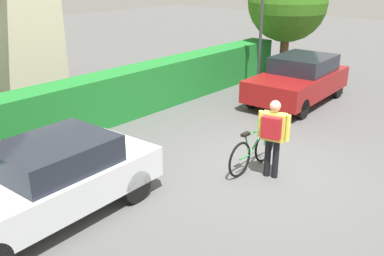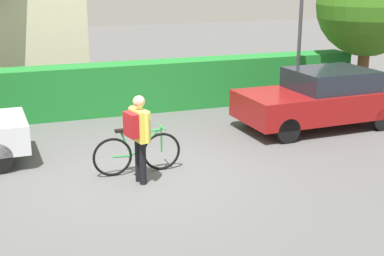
{
  "view_description": "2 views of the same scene",
  "coord_description": "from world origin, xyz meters",
  "px_view_note": "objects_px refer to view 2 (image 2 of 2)",
  "views": [
    {
      "loc": [
        -7.31,
        -4.24,
        4.15
      ],
      "look_at": [
        -0.38,
        1.66,
        0.71
      ],
      "focal_mm": 40.27,
      "sensor_mm": 36.0,
      "label": 1
    },
    {
      "loc": [
        -2.29,
        -9.24,
        3.77
      ],
      "look_at": [
        1.21,
        0.51,
        0.73
      ],
      "focal_mm": 49.67,
      "sensor_mm": 36.0,
      "label": 2
    }
  ],
  "objects_px": {
    "person_rider": "(138,131)",
    "bicycle": "(137,153)",
    "parked_car_far": "(320,98)",
    "street_lamp": "(301,13)",
    "tree_kerbside": "(369,5)"
  },
  "relations": [
    {
      "from": "person_rider",
      "to": "parked_car_far",
      "type": "bearing_deg",
      "value": 21.95
    },
    {
      "from": "person_rider",
      "to": "tree_kerbside",
      "type": "distance_m",
      "value": 9.29
    },
    {
      "from": "bicycle",
      "to": "person_rider",
      "type": "relative_size",
      "value": 1.05
    },
    {
      "from": "parked_car_far",
      "to": "bicycle",
      "type": "relative_size",
      "value": 2.33
    },
    {
      "from": "parked_car_far",
      "to": "street_lamp",
      "type": "relative_size",
      "value": 0.96
    },
    {
      "from": "person_rider",
      "to": "tree_kerbside",
      "type": "height_order",
      "value": "tree_kerbside"
    },
    {
      "from": "person_rider",
      "to": "street_lamp",
      "type": "distance_m",
      "value": 6.95
    },
    {
      "from": "parked_car_far",
      "to": "tree_kerbside",
      "type": "height_order",
      "value": "tree_kerbside"
    },
    {
      "from": "street_lamp",
      "to": "tree_kerbside",
      "type": "bearing_deg",
      "value": 9.52
    },
    {
      "from": "parked_car_far",
      "to": "tree_kerbside",
      "type": "relative_size",
      "value": 0.93
    },
    {
      "from": "bicycle",
      "to": "street_lamp",
      "type": "height_order",
      "value": "street_lamp"
    },
    {
      "from": "person_rider",
      "to": "bicycle",
      "type": "bearing_deg",
      "value": 79.1
    },
    {
      "from": "parked_car_far",
      "to": "tree_kerbside",
      "type": "bearing_deg",
      "value": 36.87
    },
    {
      "from": "parked_car_far",
      "to": "bicycle",
      "type": "xyz_separation_m",
      "value": [
        -5.11,
        -1.59,
        -0.34
      ]
    },
    {
      "from": "person_rider",
      "to": "street_lamp",
      "type": "xyz_separation_m",
      "value": [
        5.55,
        3.82,
        1.71
      ]
    }
  ]
}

